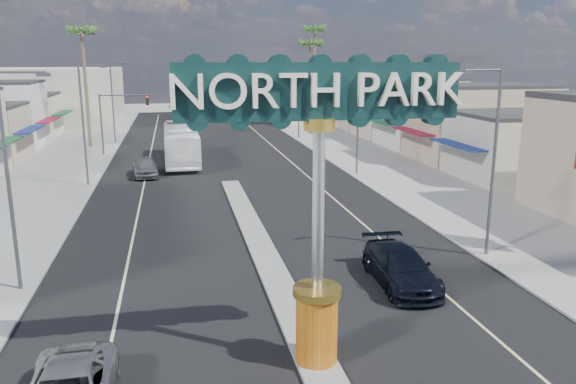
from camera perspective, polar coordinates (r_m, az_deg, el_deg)
name	(u,v)px	position (r m, az deg, el deg)	size (l,w,h in m)	color
ground	(229,180)	(44.67, -6.05, 1.20)	(160.00, 160.00, 0.00)	gray
road	(229,180)	(44.66, -6.05, 1.20)	(20.00, 120.00, 0.01)	black
median_island	(259,243)	(29.30, -2.96, -5.16)	(1.30, 30.00, 0.16)	gray
sidewalk_left	(40,187)	(45.56, -23.86, 0.43)	(8.00, 120.00, 0.12)	gray
sidewalk_right	(395,172)	(48.00, 10.82, 1.96)	(8.00, 120.00, 0.12)	gray
storefront_row_right	(437,119)	(63.39, 14.93, 7.18)	(12.00, 42.00, 6.00)	#B7B29E
backdrop_far_left	(47,96)	(90.43, -23.25, 8.94)	(20.00, 20.00, 8.00)	#B7B29E
backdrop_far_right	(336,93)	(92.39, 4.94, 10.03)	(20.00, 20.00, 8.00)	beige
gateway_sign	(319,181)	(16.35, 3.14, 1.10)	(8.20, 1.50, 9.15)	#B0360D
traffic_signal_left	(120,112)	(57.92, -16.72, 7.79)	(5.09, 0.45, 6.00)	#47474C
traffic_signal_right	(302,109)	(59.20, 1.46, 8.46)	(5.09, 0.45, 6.00)	#47474C
streetlight_l_near	(12,171)	(24.70, -26.27, 1.90)	(2.03, 0.22, 9.00)	#47474C
streetlight_l_mid	(85,119)	(44.15, -19.92, 6.99)	(2.03, 0.22, 9.00)	#47474C
streetlight_l_far	(114,98)	(65.92, -17.28, 9.06)	(2.03, 0.22, 9.00)	#47474C
streetlight_r_near	(491,154)	(27.93, 19.96, 3.67)	(2.03, 0.22, 9.00)	#47474C
streetlight_r_mid	(356,113)	(46.03, 6.94, 7.92)	(2.03, 0.22, 9.00)	#47474C
streetlight_r_far	(297,96)	(67.20, 0.96, 9.73)	(2.03, 0.22, 9.00)	#47474C
palm_left_far	(82,38)	(64.13, -20.21, 14.51)	(2.60, 2.60, 13.10)	brown
palm_right_mid	(311,48)	(71.55, 2.34, 14.38)	(2.60, 2.60, 12.10)	brown
palm_right_far	(315,35)	(77.90, 2.74, 15.61)	(2.60, 2.60, 14.10)	brown
suv_right	(400,267)	(24.49, 11.35, -7.47)	(2.20, 5.41, 1.57)	black
car_parked_left	(145,167)	(47.25, -14.31, 2.51)	(1.88, 4.68, 1.59)	slate
city_bus	(181,144)	(52.76, -10.82, 4.84)	(2.93, 12.50, 3.48)	white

